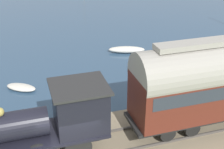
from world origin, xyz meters
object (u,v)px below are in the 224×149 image
steam_locomotive (46,119)px  rowboat_mid_harbor (183,46)px  rowboat_off_pier (21,87)px  rowboat_near_shore (127,50)px

steam_locomotive → rowboat_mid_harbor: 16.17m
steam_locomotive → rowboat_mid_harbor: bearing=-49.7°
rowboat_off_pier → rowboat_near_shore: rowboat_near_shore is taller
rowboat_off_pier → rowboat_near_shore: (3.84, -8.45, 0.09)m
rowboat_off_pier → rowboat_mid_harbor: (3.15, -13.17, 0.09)m
steam_locomotive → rowboat_mid_harbor: size_ratio=2.62×
steam_locomotive → rowboat_near_shore: size_ratio=2.17×
rowboat_off_pier → rowboat_near_shore: 9.28m
rowboat_near_shore → rowboat_off_pier: bearing=131.8°
steam_locomotive → rowboat_near_shore: 13.53m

